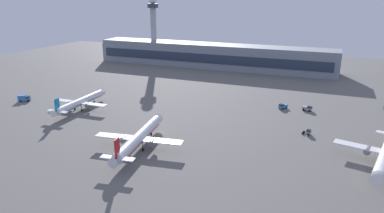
{
  "coord_description": "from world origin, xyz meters",
  "views": [
    {
      "loc": [
        57.46,
        -107.83,
        49.96
      ],
      "look_at": [
        3.9,
        22.93,
        4.0
      ],
      "focal_mm": 32.29,
      "sensor_mm": 36.0,
      "label": 1
    }
  ],
  "objects": [
    {
      "name": "terminal_building",
      "position": [
        -23.42,
        126.49,
        8.09
      ],
      "size": [
        172.32,
        22.4,
        16.4
      ],
      "color": "gray",
      "rests_on": "ground"
    },
    {
      "name": "airplane_near_gate",
      "position": [
        0.02,
        -15.11,
        3.83
      ],
      "size": [
        30.83,
        39.47,
        10.13
      ],
      "rotation": [
        0.0,
        0.0,
        0.14
      ],
      "color": "silver",
      "rests_on": "ground"
    },
    {
      "name": "maintenance_van",
      "position": [
        49.75,
        48.34,
        1.18
      ],
      "size": [
        4.5,
        2.94,
        2.25
      ],
      "rotation": [
        0.0,
        0.0,
        4.46
      ],
      "color": "gray",
      "rests_on": "ground"
    },
    {
      "name": "pushback_tug",
      "position": [
        52.36,
        19.23,
        1.07
      ],
      "size": [
        3.36,
        2.34,
        2.05
      ],
      "rotation": [
        0.0,
        0.0,
        4.52
      ],
      "color": "gray",
      "rests_on": "ground"
    },
    {
      "name": "cargo_loader",
      "position": [
        39.06,
        47.33,
        1.18
      ],
      "size": [
        3.95,
        4.52,
        2.25
      ],
      "rotation": [
        0.0,
        0.0,
        2.54
      ],
      "color": "#3372BF",
      "rests_on": "ground"
    },
    {
      "name": "catering_truck",
      "position": [
        -80.36,
        10.95,
        1.58
      ],
      "size": [
        5.98,
        5.15,
        3.05
      ],
      "rotation": [
        0.0,
        0.0,
        5.32
      ],
      "color": "#3372BF",
      "rests_on": "ground"
    },
    {
      "name": "ground_plane",
      "position": [
        0.0,
        0.0,
        0.0
      ],
      "size": [
        416.0,
        416.0,
        0.0
      ],
      "primitive_type": "plane",
      "color": "#605E5B"
    },
    {
      "name": "control_tower",
      "position": [
        -70.08,
        126.89,
        27.84
      ],
      "size": [
        8.0,
        8.0,
        48.89
      ],
      "color": "#A8A8B2",
      "rests_on": "ground"
    },
    {
      "name": "airplane_taxiway_distant",
      "position": [
        -46.31,
        11.16,
        3.46
      ],
      "size": [
        27.75,
        35.67,
        9.16
      ],
      "rotation": [
        0.0,
        0.0,
        0.04
      ],
      "color": "white",
      "rests_on": "ground"
    }
  ]
}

